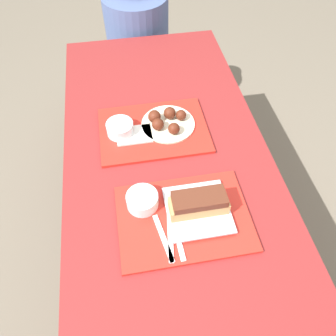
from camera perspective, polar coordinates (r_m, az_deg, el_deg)
ground_plane at (r=1.88m, az=0.33°, el=-14.81°), size 12.00×12.00×0.00m
picnic_table at (r=1.29m, az=0.46°, el=-2.93°), size 0.78×1.83×0.77m
picnic_bench_far at (r=2.31m, az=-4.76°, el=15.66°), size 0.74×0.28×0.43m
tray_near at (r=1.09m, az=2.75°, el=-8.67°), size 0.43×0.32×0.01m
tray_far at (r=1.33m, az=-2.53°, el=6.62°), size 0.43×0.32×0.01m
bowl_coleslaw_near at (r=1.09m, az=-4.50°, el=-5.54°), size 0.11×0.11×0.05m
brisket_sandwich_plate at (r=1.07m, az=5.31°, el=-6.61°), size 0.21×0.21×0.09m
plastic_fork_near at (r=1.05m, az=0.40°, el=-11.91°), size 0.04×0.17×0.00m
plastic_knife_near at (r=1.05m, az=1.61°, el=-11.72°), size 0.02×0.17×0.00m
plastic_spoon_near at (r=1.05m, az=-0.81°, el=-12.09°), size 0.05×0.17×0.00m
condiment_packet at (r=1.12m, az=2.59°, el=-5.24°), size 0.04×0.03×0.01m
bowl_coleslaw_far at (r=1.31m, az=-8.36°, el=6.95°), size 0.11×0.11×0.05m
wings_plate_far at (r=1.33m, az=-0.21°, el=8.17°), size 0.22×0.22×0.06m
napkin_far at (r=1.31m, az=-5.90°, el=5.77°), size 0.14×0.10×0.01m
person_seated_across at (r=2.13m, az=-5.43°, el=23.05°), size 0.37×0.37×0.67m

